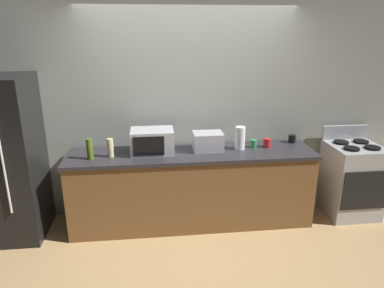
{
  "coord_description": "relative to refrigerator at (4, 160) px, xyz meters",
  "views": [
    {
      "loc": [
        -0.44,
        -3.4,
        2.26
      ],
      "look_at": [
        0.0,
        0.4,
        1.0
      ],
      "focal_mm": 33.2,
      "sensor_mm": 36.0,
      "label": 1
    }
  ],
  "objects": [
    {
      "name": "mug_green",
      "position": [
        2.8,
        0.09,
        0.05
      ],
      "size": [
        0.08,
        0.08,
        0.09
      ],
      "primitive_type": "cylinder",
      "color": "#2D8C47",
      "rests_on": "counter_run"
    },
    {
      "name": "back_wall",
      "position": [
        2.05,
        0.41,
        0.45
      ],
      "size": [
        6.4,
        0.1,
        2.7
      ],
      "primitive_type": "cube",
      "color": "#9EA399",
      "rests_on": "ground_plane"
    },
    {
      "name": "toaster_oven",
      "position": [
        2.24,
        0.06,
        0.1
      ],
      "size": [
        0.34,
        0.26,
        0.21
      ],
      "primitive_type": "cube",
      "color": "#B7BABF",
      "rests_on": "counter_run"
    },
    {
      "name": "ground_plane",
      "position": [
        2.05,
        -0.4,
        -0.9
      ],
      "size": [
        8.0,
        8.0,
        0.0
      ],
      "primitive_type": "plane",
      "color": "tan"
    },
    {
      "name": "paper_towel_roll",
      "position": [
        2.62,
        0.05,
        0.13
      ],
      "size": [
        0.12,
        0.12,
        0.27
      ],
      "primitive_type": "cylinder",
      "color": "white",
      "rests_on": "counter_run"
    },
    {
      "name": "mug_black",
      "position": [
        3.33,
        0.22,
        0.05
      ],
      "size": [
        0.09,
        0.09,
        0.1
      ],
      "primitive_type": "cylinder",
      "color": "black",
      "rests_on": "counter_run"
    },
    {
      "name": "mug_red",
      "position": [
        2.96,
        0.09,
        0.05
      ],
      "size": [
        0.09,
        0.09,
        0.1
      ],
      "primitive_type": "cylinder",
      "color": "red",
      "rests_on": "counter_run"
    },
    {
      "name": "refrigerator",
      "position": [
        0.0,
        0.0,
        0.0
      ],
      "size": [
        0.72,
        0.73,
        1.8
      ],
      "color": "black",
      "rests_on": "ground_plane"
    },
    {
      "name": "counter_run",
      "position": [
        2.05,
        0.0,
        -0.45
      ],
      "size": [
        2.84,
        0.64,
        0.9
      ],
      "color": "brown",
      "rests_on": "ground_plane"
    },
    {
      "name": "stove_range",
      "position": [
        4.05,
        0.0,
        -0.44
      ],
      "size": [
        0.6,
        0.61,
        1.08
      ],
      "color": "#B7BABF",
      "rests_on": "ground_plane"
    },
    {
      "name": "bottle_hand_soap",
      "position": [
        1.14,
        -0.05,
        0.1
      ],
      "size": [
        0.07,
        0.07,
        0.21
      ],
      "primitive_type": "cylinder",
      "color": "beige",
      "rests_on": "counter_run"
    },
    {
      "name": "microwave",
      "position": [
        1.6,
        0.05,
        0.13
      ],
      "size": [
        0.48,
        0.35,
        0.27
      ],
      "color": "#B7BABF",
      "rests_on": "counter_run"
    },
    {
      "name": "bottle_olive_oil",
      "position": [
        0.93,
        -0.09,
        0.11
      ],
      "size": [
        0.07,
        0.07,
        0.23
      ],
      "primitive_type": "cylinder",
      "color": "#4C6B19",
      "rests_on": "counter_run"
    }
  ]
}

